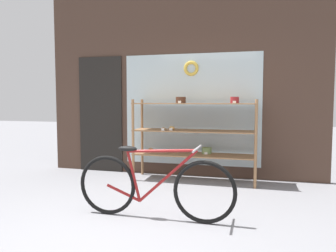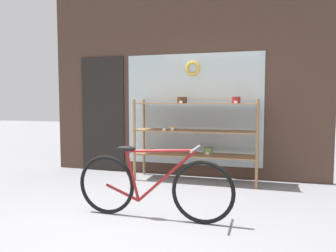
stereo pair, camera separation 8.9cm
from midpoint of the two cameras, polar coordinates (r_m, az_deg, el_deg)
ground_plane at (r=3.25m, az=-10.53°, el=-19.31°), size 30.00×30.00×0.00m
storefront_facade at (r=5.73m, az=1.28°, el=7.66°), size 4.87×0.13×3.35m
display_case at (r=5.29m, az=4.14°, el=-0.77°), size 1.97×0.49×1.37m
bicycle at (r=3.67m, az=-3.27°, el=-10.41°), size 1.80×0.46×0.81m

